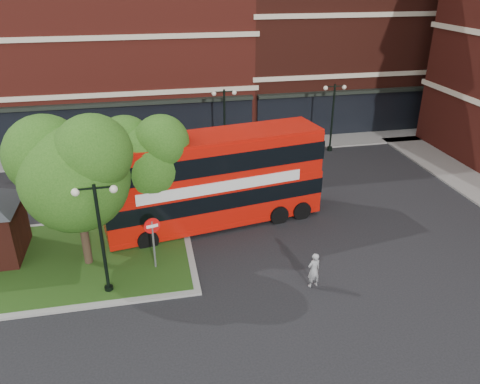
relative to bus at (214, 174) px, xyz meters
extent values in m
plane|color=black|center=(0.18, -5.27, -2.85)|extent=(120.00, 120.00, 0.00)
cube|color=slate|center=(0.18, 11.23, -2.79)|extent=(44.00, 3.00, 0.12)
cube|color=maroon|center=(-7.82, 18.73, 4.15)|extent=(26.00, 12.00, 14.00)
cube|color=#471911|center=(14.18, 18.73, 5.15)|extent=(18.00, 12.00, 16.00)
cube|color=gray|center=(-7.82, -2.27, -2.79)|extent=(12.60, 7.60, 0.12)
cube|color=#19380F|center=(-7.82, -2.27, -2.77)|extent=(12.00, 7.00, 0.15)
cylinder|color=#2D2116|center=(-6.32, -2.77, -0.89)|extent=(0.36, 0.36, 3.92)
sphere|color=#204E13|center=(-6.32, -2.77, 1.49)|extent=(4.60, 4.60, 4.60)
sphere|color=#204E13|center=(-7.47, -2.08, 2.40)|extent=(3.45, 3.45, 3.45)
sphere|color=#204E13|center=(-5.40, -3.23, 2.75)|extent=(3.22, 3.22, 3.22)
cylinder|color=#2D2116|center=(-3.32, -0.27, -1.11)|extent=(0.36, 0.36, 3.47)
sphere|color=#204E13|center=(-3.32, -0.27, 1.00)|extent=(3.80, 3.80, 3.80)
sphere|color=#204E13|center=(-4.27, 0.30, 1.80)|extent=(2.85, 2.85, 2.85)
sphere|color=#204E13|center=(-2.56, -0.65, 2.11)|extent=(2.66, 2.66, 2.66)
cylinder|color=black|center=(-5.32, -5.07, -0.35)|extent=(0.14, 0.14, 5.00)
cylinder|color=black|center=(-5.32, -5.07, -2.70)|extent=(0.36, 0.36, 0.30)
cube|color=black|center=(-5.32, -5.07, 2.00)|extent=(1.40, 0.06, 0.06)
sphere|color=#F2EACC|center=(-6.02, -5.07, 1.90)|extent=(0.32, 0.32, 0.32)
sphere|color=#F2EACC|center=(-4.62, -5.07, 1.90)|extent=(0.32, 0.32, 0.32)
cylinder|color=black|center=(2.18, 9.23, -0.35)|extent=(0.14, 0.14, 5.00)
cylinder|color=black|center=(2.18, 9.23, -2.70)|extent=(0.36, 0.36, 0.30)
cube|color=black|center=(2.18, 9.23, 2.00)|extent=(1.40, 0.06, 0.06)
sphere|color=#F2EACC|center=(1.48, 9.23, 1.90)|extent=(0.32, 0.32, 0.32)
sphere|color=#F2EACC|center=(2.88, 9.23, 1.90)|extent=(0.32, 0.32, 0.32)
cylinder|color=black|center=(10.18, 9.23, -0.35)|extent=(0.14, 0.14, 5.00)
cylinder|color=black|center=(10.18, 9.23, -2.70)|extent=(0.36, 0.36, 0.30)
cube|color=black|center=(10.18, 9.23, 2.00)|extent=(1.40, 0.06, 0.06)
sphere|color=#F2EACC|center=(9.48, 9.23, 1.90)|extent=(0.32, 0.32, 0.32)
sphere|color=#F2EACC|center=(10.88, 9.23, 1.90)|extent=(0.32, 0.32, 0.32)
cube|color=#BF1107|center=(0.00, 0.00, -1.30)|extent=(11.63, 4.48, 2.17)
cube|color=#BF1107|center=(0.00, 0.00, 0.87)|extent=(11.52, 4.44, 2.17)
cube|color=black|center=(0.00, 0.00, 0.98)|extent=(11.63, 4.48, 0.98)
cube|color=silver|center=(0.22, -1.30, -0.16)|extent=(8.40, 1.49, 0.57)
imported|color=gray|center=(3.25, -6.40, -2.03)|extent=(0.67, 0.51, 1.64)
imported|color=#B2B6BA|center=(-3.42, 10.73, -2.09)|extent=(4.49, 1.85, 1.52)
imported|color=silver|center=(3.18, 9.23, -2.20)|extent=(4.00, 1.61, 1.29)
cylinder|color=slate|center=(-3.32, -3.77, -1.60)|extent=(0.09, 0.09, 2.50)
cylinder|color=red|center=(-3.32, -3.77, -0.58)|extent=(0.72, 0.22, 0.73)
cube|color=white|center=(-3.32, -3.77, -0.58)|extent=(0.51, 0.16, 0.14)
camera|label=1|loc=(-3.16, -21.87, 9.47)|focal=35.00mm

